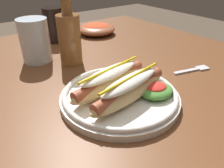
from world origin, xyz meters
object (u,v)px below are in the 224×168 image
at_px(side_bowl, 97,29).
at_px(hot_dog_plate, 121,91).
at_px(fork, 194,70).
at_px(glass_bottle, 70,36).
at_px(water_cup, 35,41).
at_px(soda_cup, 54,25).

bearing_deg(side_bowl, hot_dog_plate, -117.21).
distance_m(fork, glass_bottle, 0.39).
height_order(water_cup, side_bowl, water_cup).
bearing_deg(hot_dog_plate, fork, -1.80).
bearing_deg(fork, side_bowl, 108.93).
height_order(hot_dog_plate, glass_bottle, glass_bottle).
xyz_separation_m(fork, water_cup, (-0.35, 0.35, 0.07)).
xyz_separation_m(fork, soda_cup, (-0.22, 0.50, 0.06)).
distance_m(hot_dog_plate, glass_bottle, 0.27).
bearing_deg(water_cup, side_bowl, 22.44).
bearing_deg(water_cup, fork, -45.61).
bearing_deg(water_cup, soda_cup, 49.11).
xyz_separation_m(soda_cup, water_cup, (-0.13, -0.15, 0.00)).
bearing_deg(soda_cup, fork, -66.40).
xyz_separation_m(soda_cup, glass_bottle, (-0.05, -0.23, 0.02)).
xyz_separation_m(fork, glass_bottle, (-0.26, 0.27, 0.08)).
xyz_separation_m(hot_dog_plate, glass_bottle, (0.01, 0.26, 0.06)).
relative_size(glass_bottle, side_bowl, 1.41).
distance_m(hot_dog_plate, fork, 0.27).
bearing_deg(water_cup, hot_dog_plate, -78.26).
height_order(hot_dog_plate, water_cup, water_cup).
bearing_deg(fork, hot_dog_plate, -166.41).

